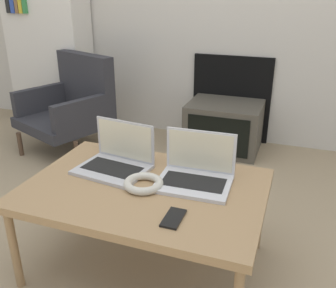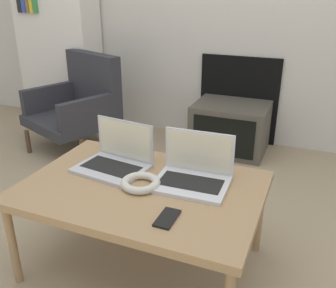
% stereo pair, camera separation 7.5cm
% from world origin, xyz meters
% --- Properties ---
extents(ground_plane, '(14.00, 14.00, 0.00)m').
position_xyz_m(ground_plane, '(0.00, 0.00, 0.00)').
color(ground_plane, '#998466').
extents(table, '(1.03, 0.71, 0.43)m').
position_xyz_m(table, '(0.00, 0.17, 0.40)').
color(table, '#9E7A51').
rests_on(table, ground_plane).
extents(laptop_left, '(0.35, 0.28, 0.21)m').
position_xyz_m(laptop_left, '(-0.19, 0.28, 0.47)').
color(laptop_left, '#B2B2B7').
rests_on(laptop_left, table).
extents(laptop_right, '(0.33, 0.26, 0.21)m').
position_xyz_m(laptop_right, '(0.20, 0.28, 0.47)').
color(laptop_right, silver).
rests_on(laptop_right, table).
extents(headphones, '(0.17, 0.17, 0.03)m').
position_xyz_m(headphones, '(-0.00, 0.16, 0.45)').
color(headphones, beige).
rests_on(headphones, table).
extents(phone, '(0.07, 0.13, 0.01)m').
position_xyz_m(phone, '(0.20, -0.03, 0.43)').
color(phone, black).
rests_on(phone, table).
extents(tv, '(0.57, 0.46, 0.38)m').
position_xyz_m(tv, '(0.05, 1.66, 0.19)').
color(tv, '#4C473D').
rests_on(tv, ground_plane).
extents(armchair, '(0.78, 0.77, 0.74)m').
position_xyz_m(armchair, '(-1.13, 1.33, 0.36)').
color(armchair, '#2D2D33').
rests_on(armchair, ground_plane).
extents(bookshelf, '(0.72, 0.32, 1.85)m').
position_xyz_m(bookshelf, '(-1.60, 1.74, 0.92)').
color(bookshelf, silver).
rests_on(bookshelf, ground_plane).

